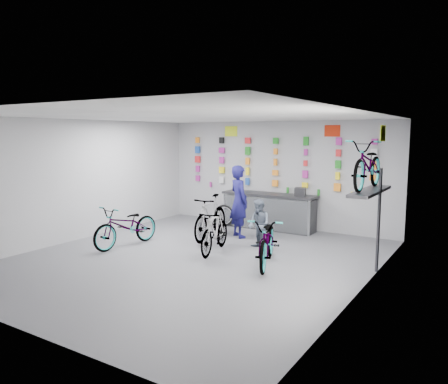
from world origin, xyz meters
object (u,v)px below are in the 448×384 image
Objects in this scene: bike_right at (268,240)px; clerk at (239,201)px; counter at (269,212)px; bike_service at (211,217)px; bike_left at (127,226)px; bike_center at (215,231)px; customer at (259,225)px.

clerk is (-1.71, 1.79, 0.42)m from bike_right.
counter is 1.46× the size of clerk.
bike_service reaches higher than bike_right.
bike_left is 1.02× the size of clerk.
bike_left is at bearing 84.88° from clerk.
bike_center is (0.09, -2.88, 0.01)m from counter.
customer reaches higher than bike_right.
counter is 3.42m from bike_right.
bike_left is 0.98× the size of bike_right.
bike_service is (1.25, 1.69, 0.06)m from bike_left.
counter is at bearing 64.77° from bike_left.
bike_left is (-1.98, -3.52, 0.01)m from counter.
counter is 1.41× the size of bike_right.
customer reaches higher than bike_left.
clerk is at bearing 55.75° from bike_left.
bike_center is at bearing 152.22° from bike_right.
bike_center reaches higher than bike_left.
clerk is 1.33m from customer.
bike_center is at bearing 134.18° from clerk.
bike_left is 2.88m from clerk.
bike_service is (-2.23, 1.25, 0.05)m from bike_right.
counter is 1.97m from bike_service.
bike_center is at bearing -88.15° from counter.
bike_left is at bearing -176.00° from bike_center.
customer is (2.77, 1.42, 0.08)m from bike_left.
bike_right is at bearing -24.31° from customer.
bike_left is at bearing -123.20° from customer.
bike_right is at bearing -64.00° from counter.
bike_right is 1.03× the size of clerk.
counter is at bearing 96.02° from bike_right.
bike_center is (2.07, 0.63, 0.00)m from bike_left.
bike_right reaches higher than counter.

